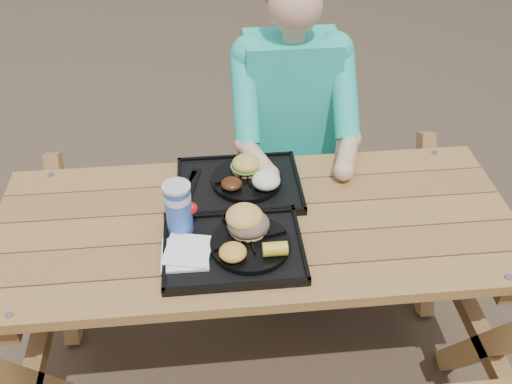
{
  "coord_description": "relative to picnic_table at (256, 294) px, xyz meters",
  "views": [
    {
      "loc": [
        -0.14,
        -1.45,
        2.06
      ],
      "look_at": [
        0.0,
        0.0,
        0.88
      ],
      "focal_mm": 40.0,
      "sensor_mm": 36.0,
      "label": 1
    }
  ],
  "objects": [
    {
      "name": "ground",
      "position": [
        0.0,
        0.0,
        -0.38
      ],
      "size": [
        60.0,
        60.0,
        0.0
      ],
      "primitive_type": "plane",
      "color": "#999999",
      "rests_on": "ground"
    },
    {
      "name": "corn_cob",
      "position": [
        0.04,
        -0.2,
        0.44
      ],
      "size": [
        0.08,
        0.08,
        0.05
      ],
      "primitive_type": null,
      "rotation": [
        0.0,
        0.0,
        0.0
      ],
      "color": "yellow",
      "rests_on": "plate_near"
    },
    {
      "name": "mac_cheese",
      "position": [
        -0.09,
        -0.2,
        0.44
      ],
      "size": [
        0.09,
        0.09,
        0.04
      ],
      "primitive_type": "ellipsoid",
      "color": "gold",
      "rests_on": "plate_near"
    },
    {
      "name": "sandwich",
      "position": [
        -0.03,
        -0.08,
        0.48
      ],
      "size": [
        0.13,
        0.13,
        0.13
      ],
      "primitive_type": null,
      "color": "#F1AE55",
      "rests_on": "plate_near"
    },
    {
      "name": "potato_salad",
      "position": [
        0.05,
        0.14,
        0.44
      ],
      "size": [
        0.1,
        0.1,
        0.06
      ],
      "primitive_type": "ellipsoid",
      "color": "white",
      "rests_on": "plate_far"
    },
    {
      "name": "picnic_table",
      "position": [
        0.0,
        0.0,
        0.0
      ],
      "size": [
        1.8,
        1.49,
        0.75
      ],
      "primitive_type": null,
      "color": "#999999",
      "rests_on": "ground"
    },
    {
      "name": "baked_beans",
      "position": [
        -0.07,
        0.14,
        0.43
      ],
      "size": [
        0.08,
        0.08,
        0.03
      ],
      "primitive_type": "ellipsoid",
      "color": "#47200E",
      "rests_on": "plate_far"
    },
    {
      "name": "condiment_mustard",
      "position": [
        -0.04,
        -0.0,
        0.41
      ],
      "size": [
        0.05,
        0.05,
        0.03
      ],
      "primitive_type": "cylinder",
      "color": "yellow",
      "rests_on": "tray_near"
    },
    {
      "name": "tray_far",
      "position": [
        -0.04,
        0.19,
        0.39
      ],
      "size": [
        0.45,
        0.35,
        0.02
      ],
      "primitive_type": "cube",
      "color": "black",
      "rests_on": "picnic_table"
    },
    {
      "name": "napkin_stack",
      "position": [
        -0.24,
        -0.16,
        0.4
      ],
      "size": [
        0.15,
        0.15,
        0.02
      ],
      "primitive_type": "cube",
      "rotation": [
        0.0,
        0.0,
        -0.01
      ],
      "color": "white",
      "rests_on": "tray_near"
    },
    {
      "name": "cutlery_far",
      "position": [
        -0.21,
        0.21,
        0.4
      ],
      "size": [
        0.07,
        0.18,
        0.01
      ],
      "primitive_type": "cube",
      "rotation": [
        0.0,
        0.0,
        -0.22
      ],
      "color": "black",
      "rests_on": "tray_far"
    },
    {
      "name": "burger",
      "position": [
        -0.01,
        0.24,
        0.46
      ],
      "size": [
        0.11,
        0.11,
        0.1
      ],
      "primitive_type": null,
      "color": "#E6AE51",
      "rests_on": "plate_far"
    },
    {
      "name": "tray_near",
      "position": [
        -0.09,
        -0.14,
        0.39
      ],
      "size": [
        0.45,
        0.35,
        0.02
      ],
      "primitive_type": "cube",
      "color": "black",
      "rests_on": "picnic_table"
    },
    {
      "name": "plate_far",
      "position": [
        -0.01,
        0.2,
        0.41
      ],
      "size": [
        0.26,
        0.26,
        0.02
      ],
      "primitive_type": "cylinder",
      "color": "black",
      "rests_on": "tray_far"
    },
    {
      "name": "diner",
      "position": [
        0.21,
        0.62,
        0.27
      ],
      "size": [
        0.48,
        0.84,
        1.28
      ],
      "primitive_type": null,
      "color": "teal",
      "rests_on": "ground"
    },
    {
      "name": "plate_near",
      "position": [
        -0.03,
        -0.14,
        0.41
      ],
      "size": [
        0.26,
        0.26,
        0.02
      ],
      "primitive_type": "cylinder",
      "color": "black",
      "rests_on": "tray_near"
    },
    {
      "name": "soda_cup",
      "position": [
        -0.26,
        -0.04,
        0.48
      ],
      "size": [
        0.09,
        0.09,
        0.17
      ],
      "primitive_type": "cylinder",
      "color": "blue",
      "rests_on": "tray_near"
    },
    {
      "name": "condiment_bbq",
      "position": [
        -0.09,
        -0.02,
        0.41
      ],
      "size": [
        0.05,
        0.05,
        0.03
      ],
      "primitive_type": "cylinder",
      "color": "black",
      "rests_on": "tray_near"
    }
  ]
}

